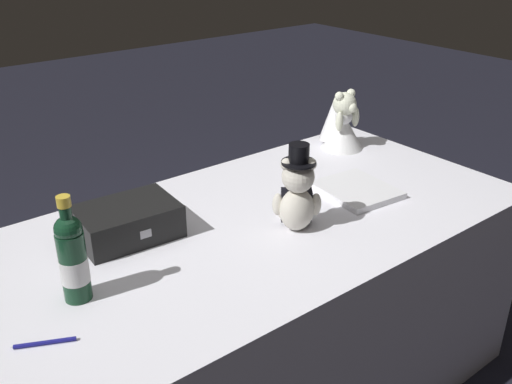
# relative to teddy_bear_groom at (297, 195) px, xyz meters

# --- Properties ---
(reception_table) EXTENTS (1.83, 0.91, 0.74)m
(reception_table) POSITION_rel_teddy_bear_groom_xyz_m (-0.07, 0.12, -0.49)
(reception_table) COLOR white
(reception_table) RESTS_ON ground_plane
(teddy_bear_groom) EXTENTS (0.14, 0.14, 0.28)m
(teddy_bear_groom) POSITION_rel_teddy_bear_groom_xyz_m (0.00, 0.00, 0.00)
(teddy_bear_groom) COLOR beige
(teddy_bear_groom) RESTS_ON reception_table
(teddy_bear_bride) EXTENTS (0.17, 0.21, 0.25)m
(teddy_bear_bride) POSITION_rel_teddy_bear_groom_xyz_m (0.61, 0.41, -0.01)
(teddy_bear_bride) COLOR white
(teddy_bear_bride) RESTS_ON reception_table
(champagne_bottle) EXTENTS (0.07, 0.07, 0.29)m
(champagne_bottle) POSITION_rel_teddy_bear_groom_xyz_m (-0.68, 0.07, 0.01)
(champagne_bottle) COLOR #133922
(champagne_bottle) RESTS_ON reception_table
(signing_pen) EXTENTS (0.13, 0.07, 0.01)m
(signing_pen) POSITION_rel_teddy_bear_groom_xyz_m (-0.82, -0.05, -0.11)
(signing_pen) COLOR navy
(signing_pen) RESTS_ON reception_table
(gift_case_black) EXTENTS (0.31, 0.22, 0.10)m
(gift_case_black) POSITION_rel_teddy_bear_groom_xyz_m (-0.44, 0.27, -0.06)
(gift_case_black) COLOR black
(gift_case_black) RESTS_ON reception_table
(guestbook) EXTENTS (0.25, 0.28, 0.02)m
(guestbook) POSITION_rel_teddy_bear_groom_xyz_m (0.34, 0.06, -0.10)
(guestbook) COLOR white
(guestbook) RESTS_ON reception_table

